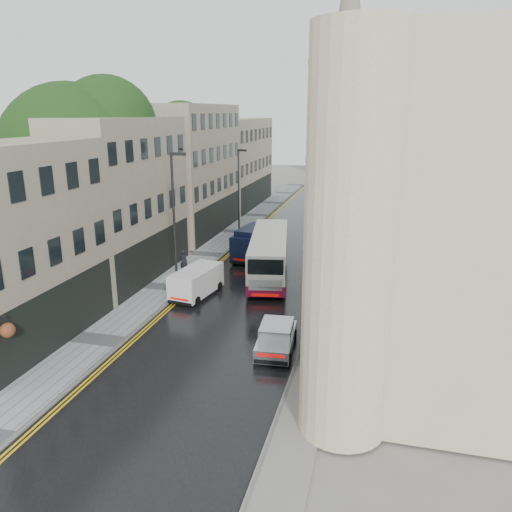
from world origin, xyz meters
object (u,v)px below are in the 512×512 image
at_px(tree_far, 161,170).
at_px(lamp_post_near, 174,224).
at_px(cream_bus, 250,267).
at_px(silver_hatchback, 256,348).
at_px(white_lorry, 318,224).
at_px(white_van, 173,288).
at_px(tree_near, 75,181).
at_px(pedestrian, 184,262).
at_px(lamp_post_far, 239,195).
at_px(navy_van, 234,246).

relative_size(tree_far, lamp_post_near, 1.40).
relative_size(cream_bus, silver_hatchback, 2.85).
distance_m(white_lorry, lamp_post_near, 15.70).
xyz_separation_m(silver_hatchback, white_van, (-6.93, 6.19, 0.23)).
height_order(tree_far, white_van, tree_far).
height_order(tree_far, white_lorry, tree_far).
xyz_separation_m(tree_near, cream_bus, (12.19, 0.65, -5.44)).
bearing_deg(pedestrian, lamp_post_near, 115.96).
bearing_deg(silver_hatchback, tree_near, 144.24).
distance_m(tree_far, lamp_post_far, 7.77).
distance_m(white_van, navy_van, 9.08).
bearing_deg(lamp_post_far, navy_van, -56.53).
height_order(cream_bus, silver_hatchback, cream_bus).
xyz_separation_m(tree_near, white_lorry, (15.11, 12.44, -4.89)).
distance_m(tree_near, tree_far, 13.02).
bearing_deg(tree_far, navy_van, -37.40).
xyz_separation_m(white_van, lamp_post_far, (-0.41, 16.11, 3.21)).
bearing_deg(silver_hatchback, pedestrian, 121.63).
bearing_deg(tree_far, lamp_post_far, 0.73).
bearing_deg(navy_van, lamp_post_near, -97.21).
bearing_deg(lamp_post_near, cream_bus, 19.43).
relative_size(tree_far, pedestrian, 7.17).
bearing_deg(pedestrian, white_lorry, -118.73).
bearing_deg(navy_van, white_lorry, 56.23).
bearing_deg(navy_van, cream_bus, -55.95).
distance_m(tree_near, navy_van, 12.52).
relative_size(cream_bus, lamp_post_far, 1.34).
distance_m(navy_van, lamp_post_far, 7.84).
xyz_separation_m(cream_bus, navy_van, (-2.69, 5.32, -0.12)).
xyz_separation_m(tree_near, white_van, (8.20, -3.01, -5.97)).
bearing_deg(pedestrian, silver_hatchback, 136.98).
bearing_deg(white_van, silver_hatchback, -32.85).
bearing_deg(tree_near, silver_hatchback, -31.30).
height_order(navy_van, lamp_post_far, lamp_post_far).
distance_m(cream_bus, white_lorry, 12.16).
relative_size(tree_far, lamp_post_far, 1.53).
relative_size(silver_hatchback, white_van, 0.91).
bearing_deg(tree_far, white_van, -63.74).
bearing_deg(lamp_post_near, tree_near, 169.28).
relative_size(white_lorry, pedestrian, 4.46).
distance_m(tree_near, lamp_post_near, 8.10).
relative_size(silver_hatchback, lamp_post_near, 0.43).
xyz_separation_m(white_lorry, lamp_post_far, (-7.32, 0.66, 2.12)).
relative_size(tree_near, cream_bus, 1.28).
xyz_separation_m(white_lorry, white_van, (-6.91, -15.45, -1.09)).
bearing_deg(white_lorry, silver_hatchback, -78.79).
bearing_deg(white_lorry, tree_near, -129.37).
xyz_separation_m(silver_hatchback, navy_van, (-5.63, 15.17, 0.64)).
distance_m(pedestrian, lamp_post_far, 11.29).
distance_m(tree_far, white_lorry, 15.40).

